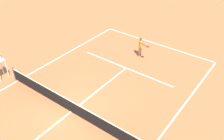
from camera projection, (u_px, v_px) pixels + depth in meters
ground_plane at (71, 112)px, 15.90m from camera, size 60.00×60.00×0.00m
court_lines at (71, 112)px, 15.89m from camera, size 11.19×22.94×0.01m
tennis_net at (70, 106)px, 15.62m from camera, size 11.79×0.10×1.07m
player_serving at (141, 45)px, 21.00m from camera, size 1.25×0.81×1.77m
tennis_ball at (137, 77)px, 19.02m from camera, size 0.07×0.07×0.07m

